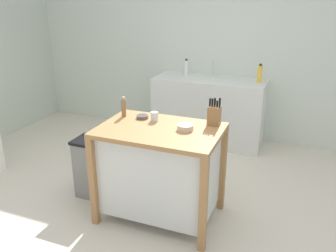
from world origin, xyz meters
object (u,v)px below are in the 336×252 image
drinking_cup (154,117)px  sink_faucet (213,69)px  pepper_grinder (124,107)px  knife_block (214,115)px  bottle_spray_cleaner (260,74)px  bottle_hand_soap (186,67)px  kitchen_island (160,168)px  bowl_ceramic_small (142,116)px  bowl_stoneware_deep (185,127)px  trash_bin (94,168)px

drinking_cup → sink_faucet: size_ratio=0.39×
drinking_cup → pepper_grinder: 0.33m
knife_block → pepper_grinder: (-0.86, -0.09, 0.00)m
sink_faucet → bottle_spray_cleaner: bottle_spray_cleaner is taller
sink_faucet → bottle_spray_cleaner: bearing=-8.1°
knife_block → bottle_hand_soap: bearing=115.9°
bottle_spray_cleaner → pepper_grinder: bearing=-119.7°
kitchen_island → bowl_ceramic_small: (-0.25, 0.18, 0.41)m
bowl_stoneware_deep → pepper_grinder: size_ratio=0.72×
drinking_cup → bottle_spray_cleaner: 1.95m
bowl_stoneware_deep → drinking_cup: bearing=162.2°
knife_block → pepper_grinder: knife_block is taller
trash_bin → sink_faucet: 2.21m
bowl_stoneware_deep → pepper_grinder: (-0.66, 0.12, 0.07)m
pepper_grinder → bottle_spray_cleaner: size_ratio=0.82×
bottle_spray_cleaner → bowl_ceramic_small: bearing=-115.1°
pepper_grinder → knife_block: bearing=5.9°
kitchen_island → pepper_grinder: (-0.44, 0.17, 0.49)m
bowl_ceramic_small → sink_faucet: (0.19, 1.88, 0.11)m
trash_bin → sink_faucet: size_ratio=2.86×
knife_block → kitchen_island: bearing=-148.1°
bowl_ceramic_small → bowl_stoneware_deep: bowl_stoneware_deep is taller
kitchen_island → sink_faucet: sink_faucet is taller
kitchen_island → drinking_cup: 0.48m
bowl_stoneware_deep → pepper_grinder: bearing=169.4°
bottle_hand_soap → bowl_stoneware_deep: bearing=-71.5°
knife_block → drinking_cup: knife_block is taller
drinking_cup → bottle_hand_soap: size_ratio=0.38×
knife_block → trash_bin: 1.38m
trash_bin → drinking_cup: bearing=5.9°
bowl_stoneware_deep → sink_faucet: sink_faucet is taller
kitchen_island → knife_block: bearing=31.9°
pepper_grinder → bottle_hand_soap: size_ratio=0.87×
drinking_cup → bottle_hand_soap: bottle_hand_soap is taller
bowl_ceramic_small → pepper_grinder: pepper_grinder is taller
kitchen_island → drinking_cup: size_ratio=12.52×
bottle_spray_cleaner → kitchen_island: bearing=-106.5°
bowl_stoneware_deep → knife_block: bearing=47.4°
pepper_grinder → bowl_stoneware_deep: bearing=-10.6°
bowl_ceramic_small → bowl_stoneware_deep: bearing=-16.0°
bottle_hand_soap → bottle_spray_cleaner: size_ratio=0.94×
kitchen_island → bottle_hand_soap: (-0.44, 2.04, 0.51)m
pepper_grinder → sink_faucet: (0.38, 1.89, 0.03)m
kitchen_island → sink_faucet: bearing=91.8°
knife_block → sink_faucet: 1.86m
knife_block → bottle_hand_soap: 1.97m
bowl_ceramic_small → bottle_hand_soap: bottle_hand_soap is taller
knife_block → bottle_hand_soap: (-0.86, 1.78, 0.02)m
bowl_stoneware_deep → bottle_spray_cleaner: 1.96m
drinking_cup → sink_faucet: (0.05, 1.90, 0.08)m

